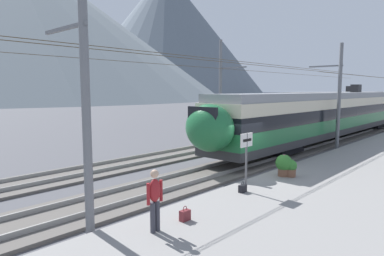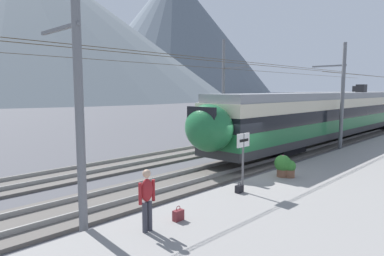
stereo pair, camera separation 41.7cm
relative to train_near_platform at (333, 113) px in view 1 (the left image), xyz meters
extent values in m
plane|color=#4C4C51|center=(-14.35, -1.42, -2.23)|extent=(400.00, 400.00, 0.00)
cube|color=gray|center=(-14.35, -6.08, -2.08)|extent=(120.00, 7.54, 0.29)
cube|color=#5B5651|center=(-14.35, 0.00, -2.17)|extent=(120.00, 3.00, 0.12)
cube|color=gray|center=(-14.35, -0.72, -2.03)|extent=(120.00, 0.07, 0.16)
cube|color=gray|center=(-14.35, 0.72, -2.03)|extent=(120.00, 0.07, 0.16)
cube|color=#5B5651|center=(-14.35, 4.65, -2.17)|extent=(120.00, 3.00, 0.12)
cube|color=gray|center=(-14.35, 3.94, -2.03)|extent=(120.00, 0.07, 0.16)
cube|color=gray|center=(-14.35, 5.37, -2.03)|extent=(120.00, 0.07, 0.16)
cube|color=#2D2D30|center=(0.59, 0.00, -1.31)|extent=(31.01, 2.82, 0.45)
cube|color=#1E6638|center=(0.59, 0.00, -0.66)|extent=(31.01, 2.82, 0.85)
cube|color=black|center=(0.59, 0.00, 0.14)|extent=(31.01, 2.86, 0.75)
cube|color=beige|center=(0.59, 0.00, 0.84)|extent=(31.01, 2.82, 0.65)
cube|color=gray|center=(0.59, 0.00, 1.39)|extent=(30.71, 2.62, 0.45)
cube|color=black|center=(-9.02, 0.00, -1.74)|extent=(2.80, 2.26, 0.42)
cube|color=black|center=(10.21, 0.00, -1.74)|extent=(2.80, 2.26, 0.42)
ellipsoid|color=#1E6638|center=(-15.46, 0.00, 0.04)|extent=(1.80, 2.60, 2.25)
cube|color=black|center=(-15.96, 0.00, 0.47)|extent=(0.16, 1.69, 1.19)
cube|color=black|center=(5.25, 0.00, 1.97)|extent=(0.90, 0.70, 0.70)
cube|color=#2D2D30|center=(13.54, 4.65, -1.31)|extent=(29.04, 2.96, 0.45)
cube|color=#1E429E|center=(13.54, 4.65, -0.66)|extent=(29.04, 2.96, 0.85)
cube|color=black|center=(13.54, 4.65, 0.14)|extent=(29.04, 3.00, 0.75)
cube|color=white|center=(13.54, 4.65, 0.84)|extent=(29.04, 2.96, 0.65)
cube|color=gray|center=(13.54, 4.65, 1.39)|extent=(28.74, 2.76, 0.45)
cube|color=black|center=(4.54, 4.65, -1.74)|extent=(2.80, 2.37, 0.42)
cube|color=black|center=(22.54, 4.65, -1.74)|extent=(2.80, 2.37, 0.42)
ellipsoid|color=#1E429E|center=(-1.53, 4.65, 0.04)|extent=(1.80, 2.73, 2.25)
cube|color=black|center=(-2.03, 4.65, 0.47)|extent=(0.16, 1.78, 1.19)
cube|color=black|center=(17.89, 4.65, 1.97)|extent=(0.90, 0.70, 0.70)
cylinder|color=slate|center=(-22.92, -1.98, 2.02)|extent=(0.24, 0.24, 8.50)
cube|color=slate|center=(-22.92, -0.99, 3.53)|extent=(0.10, 2.28, 0.10)
cylinder|color=#473823|center=(-22.92, 0.00, 3.28)|extent=(47.78, 0.02, 0.02)
cylinder|color=slate|center=(-4.46, -1.98, 1.33)|extent=(0.24, 0.24, 7.11)
cube|color=slate|center=(-4.46, -0.99, 3.42)|extent=(0.10, 2.28, 0.10)
cylinder|color=#473823|center=(-4.46, 0.00, 3.17)|extent=(47.78, 0.02, 0.02)
cylinder|color=slate|center=(-5.78, 6.98, 1.80)|extent=(0.24, 0.24, 8.06)
cube|color=slate|center=(-5.78, 5.82, 3.57)|extent=(0.10, 2.63, 0.10)
cylinder|color=#473823|center=(-5.78, 4.65, 3.32)|extent=(47.78, 0.02, 0.02)
cylinder|color=#59595B|center=(-17.23, -3.26, -0.84)|extent=(0.08, 0.08, 2.18)
cube|color=silver|center=(-17.23, -3.26, 0.00)|extent=(0.70, 0.06, 0.50)
cube|color=black|center=(-17.23, -3.30, 0.00)|extent=(0.52, 0.01, 0.10)
cylinder|color=#383842|center=(-21.98, -3.53, -1.53)|extent=(0.14, 0.14, 0.82)
cylinder|color=#383842|center=(-21.82, -3.53, -1.53)|extent=(0.14, 0.14, 0.82)
ellipsoid|color=maroon|center=(-21.90, -3.53, -0.81)|extent=(0.36, 0.22, 0.62)
sphere|color=tan|center=(-21.90, -3.53, -0.36)|extent=(0.22, 0.22, 0.22)
cylinder|color=maroon|center=(-22.12, -3.53, -0.86)|extent=(0.09, 0.09, 0.58)
cylinder|color=maroon|center=(-21.68, -3.53, -0.86)|extent=(0.09, 0.09, 0.58)
cube|color=maroon|center=(-20.81, -3.58, -1.78)|extent=(0.32, 0.18, 0.31)
torus|color=maroon|center=(-20.81, -3.58, -1.58)|extent=(0.16, 0.02, 0.16)
cube|color=black|center=(-17.39, -3.24, -1.80)|extent=(0.32, 0.18, 0.28)
torus|color=black|center=(-17.39, -3.24, -1.61)|extent=(0.16, 0.02, 0.16)
cylinder|color=brown|center=(-14.20, -3.21, -1.75)|extent=(0.49, 0.49, 0.37)
sphere|color=#33752D|center=(-14.20, -3.21, -1.35)|extent=(0.73, 0.73, 0.73)
sphere|color=#DB5193|center=(-14.20, -3.21, -1.18)|extent=(0.40, 0.40, 0.40)
cylinder|color=brown|center=(-14.07, -3.48, -1.77)|extent=(0.44, 0.44, 0.34)
sphere|color=#33752D|center=(-14.07, -3.48, -1.44)|extent=(0.52, 0.52, 0.52)
sphere|color=purple|center=(-14.07, -3.48, -1.33)|extent=(0.29, 0.29, 0.29)
cone|color=slate|center=(32.85, 163.19, 34.06)|extent=(199.98, 199.98, 72.59)
cone|color=slate|center=(139.85, 170.74, 41.49)|extent=(140.25, 140.25, 87.43)
camera|label=1|loc=(-27.57, -10.15, 1.82)|focal=31.64mm
camera|label=2|loc=(-27.28, -10.45, 1.82)|focal=31.64mm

